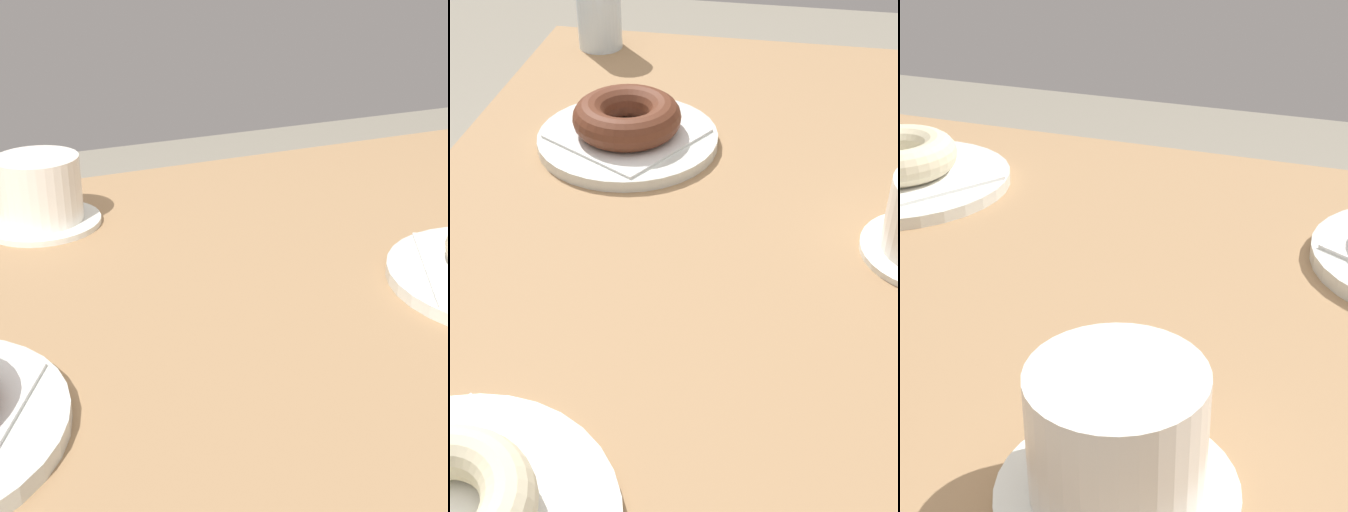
% 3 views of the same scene
% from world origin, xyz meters
% --- Properties ---
extents(table, '(1.27, 0.63, 0.75)m').
position_xyz_m(table, '(0.00, 0.00, 0.67)').
color(table, '#9C7750').
rests_on(table, ground_plane).
extents(coffee_cup, '(0.12, 0.12, 0.07)m').
position_xyz_m(coffee_cup, '(-0.16, 0.18, 0.79)').
color(coffee_cup, silver).
rests_on(coffee_cup, table).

